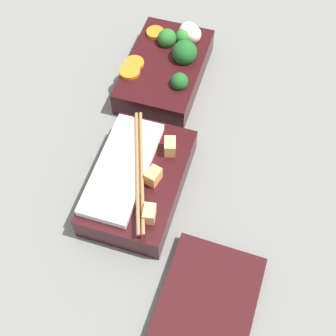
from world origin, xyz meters
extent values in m
plane|color=slate|center=(0.00, 0.00, 0.00)|extent=(3.00, 3.00, 0.00)
cube|color=black|center=(-0.12, -0.03, 0.02)|extent=(0.19, 0.12, 0.04)
sphere|color=#236023|center=(-0.16, -0.04, 0.05)|extent=(0.03, 0.03, 0.03)
sphere|color=#19511E|center=(-0.08, 0.01, 0.05)|extent=(0.03, 0.03, 0.03)
sphere|color=#2D7028|center=(-0.18, -0.01, 0.05)|extent=(0.03, 0.03, 0.03)
sphere|color=#19511E|center=(-0.14, 0.00, 0.05)|extent=(0.04, 0.04, 0.04)
cylinder|color=orange|center=(-0.18, -0.06, 0.05)|extent=(0.04, 0.04, 0.01)
cylinder|color=orange|center=(-0.08, -0.08, 0.05)|extent=(0.04, 0.04, 0.01)
cylinder|color=orange|center=(-0.10, -0.07, 0.05)|extent=(0.03, 0.03, 0.01)
sphere|color=beige|center=(-0.18, 0.00, 0.05)|extent=(0.03, 0.03, 0.03)
sphere|color=beige|center=(-0.19, -0.01, 0.05)|extent=(0.03, 0.03, 0.03)
cube|color=black|center=(0.10, 0.00, 0.02)|extent=(0.19, 0.12, 0.04)
cube|color=white|center=(0.10, -0.02, 0.05)|extent=(0.17, 0.07, 0.01)
cube|color=#EAB266|center=(0.05, 0.03, 0.05)|extent=(0.03, 0.02, 0.02)
cube|color=#F4A356|center=(0.10, 0.02, 0.05)|extent=(0.03, 0.02, 0.02)
cube|color=#EAB266|center=(0.16, 0.04, 0.05)|extent=(0.02, 0.02, 0.02)
sphere|color=#381942|center=(0.15, 0.03, 0.05)|extent=(0.01, 0.01, 0.01)
cylinder|color=olive|center=(0.10, 0.00, 0.06)|extent=(0.19, 0.07, 0.01)
cylinder|color=olive|center=(0.10, 0.01, 0.06)|extent=(0.19, 0.07, 0.01)
cube|color=black|center=(0.25, 0.14, 0.01)|extent=(0.19, 0.12, 0.02)
camera|label=1|loc=(0.41, 0.14, 0.60)|focal=50.00mm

